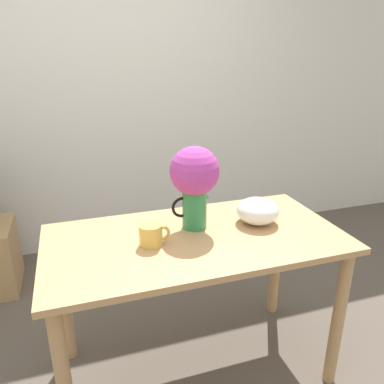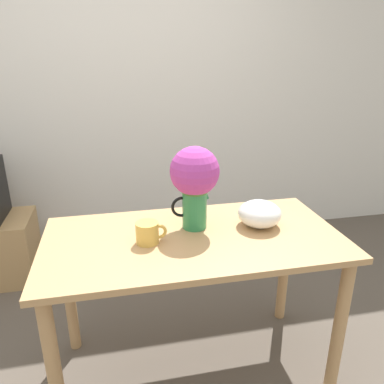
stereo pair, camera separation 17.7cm
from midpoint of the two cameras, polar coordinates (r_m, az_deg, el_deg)
The scene contains 5 objects.
wall_back at distance 3.13m, azimuth -9.17°, elevation 14.79°, with size 8.00×0.05×2.60m.
table at distance 1.82m, azimuth 3.07°, elevation -10.23°, with size 1.39×0.71×0.79m.
flower_vase at distance 1.75m, azimuth 3.29°, elevation 1.99°, with size 0.23×0.23×0.40m.
coffee_mug at distance 1.68m, azimuth -3.73°, elevation -6.27°, with size 0.14×0.10×0.10m.
white_bowl at distance 1.88m, azimuth 12.95°, elevation -3.29°, with size 0.21×0.21×0.13m.
Camera 2 is at (-0.08, -1.42, 1.60)m, focal length 35.00 mm.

